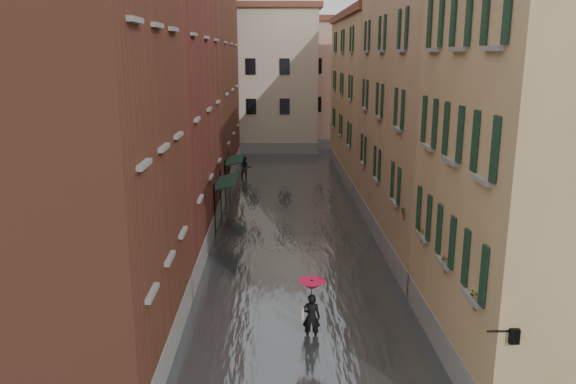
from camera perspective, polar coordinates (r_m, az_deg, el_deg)
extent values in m
plane|color=#535355|center=(19.44, 1.54, -13.93)|extent=(120.00, 120.00, 0.00)
cube|color=#4F5557|center=(31.49, 0.35, -2.69)|extent=(10.00, 60.00, 0.20)
cube|color=brown|center=(16.55, -22.97, 3.85)|extent=(6.00, 8.00, 13.00)
cube|color=brown|center=(27.02, -14.50, 7.44)|extent=(6.00, 14.00, 12.50)
cube|color=brown|center=(41.68, -9.95, 10.80)|extent=(6.00, 16.00, 14.00)
cube|color=#94794C|center=(17.44, 25.68, 1.53)|extent=(6.00, 8.00, 11.50)
cube|color=tan|center=(27.47, 15.54, 8.00)|extent=(6.00, 14.00, 13.00)
cube|color=#94794C|center=(42.06, 9.60, 9.14)|extent=(6.00, 16.00, 11.50)
cube|color=beige|center=(55.28, -3.60, 11.16)|extent=(12.00, 9.00, 13.00)
cube|color=#CC9F8F|center=(57.68, 5.61, 10.73)|extent=(10.00, 9.00, 12.00)
cube|color=#163324|center=(29.68, -6.24, 1.09)|extent=(1.09, 3.29, 0.31)
cylinder|color=black|center=(28.42, -7.45, -1.91)|extent=(0.06, 0.06, 2.80)
cylinder|color=black|center=(31.58, -6.84, -0.30)|extent=(0.06, 0.06, 2.80)
cube|color=#163324|center=(35.71, -5.43, 3.28)|extent=(1.09, 3.04, 0.31)
cylinder|color=black|center=(34.50, -6.38, 0.93)|extent=(0.06, 0.06, 2.80)
cylinder|color=black|center=(37.46, -5.99, 1.96)|extent=(0.06, 0.06, 2.80)
cylinder|color=black|center=(13.61, 20.77, -13.09)|extent=(0.60, 0.05, 0.05)
cube|color=black|center=(13.76, 21.92, -13.35)|extent=(0.22, 0.22, 0.35)
cube|color=beige|center=(13.76, 21.92, -13.35)|extent=(0.14, 0.14, 0.24)
cube|color=#905E2F|center=(14.83, 18.95, -10.44)|extent=(0.22, 0.85, 0.18)
imported|color=#265926|center=(14.66, 19.08, -8.94)|extent=(0.59, 0.51, 0.66)
cube|color=#905E2F|center=(16.93, 16.16, -7.15)|extent=(0.22, 0.85, 0.18)
imported|color=#265926|center=(16.79, 16.26, -5.81)|extent=(0.59, 0.51, 0.66)
cube|color=#905E2F|center=(19.36, 13.82, -4.35)|extent=(0.22, 0.85, 0.18)
imported|color=#265926|center=(19.23, 13.90, -3.16)|extent=(0.59, 0.51, 0.66)
cube|color=#905E2F|center=(21.81, 12.05, -2.19)|extent=(0.22, 0.85, 0.18)
imported|color=#265926|center=(21.70, 12.10, -1.13)|extent=(0.59, 0.51, 0.66)
imported|color=black|center=(18.55, 2.38, -12.59)|extent=(0.63, 0.45, 1.61)
cube|color=#C1B2A0|center=(18.51, 1.49, -12.14)|extent=(0.08, 0.30, 0.38)
cylinder|color=black|center=(18.31, 2.40, -11.06)|extent=(0.02, 0.02, 1.00)
cone|color=red|center=(18.08, 2.42, -9.43)|extent=(0.92, 0.92, 0.28)
imported|color=black|center=(41.58, -4.36, 2.43)|extent=(0.96, 0.82, 1.73)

